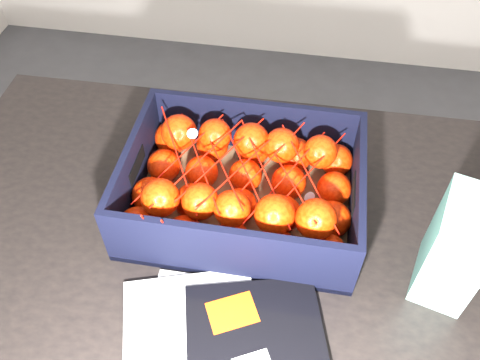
# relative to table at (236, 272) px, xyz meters

# --- Properties ---
(room_shell) EXTENTS (3.54, 3.54, 2.50)m
(room_shell) POSITION_rel_table_xyz_m (0.21, -0.08, 0.60)
(room_shell) COLOR silver
(room_shell) RESTS_ON ground
(table) EXTENTS (1.21, 0.82, 0.75)m
(table) POSITION_rel_table_xyz_m (0.00, 0.00, 0.00)
(table) COLOR black
(table) RESTS_ON ground
(produce_crate) EXTENTS (0.42, 0.31, 0.13)m
(produce_crate) POSITION_rel_table_xyz_m (-0.00, 0.08, 0.14)
(produce_crate) COLOR olive
(produce_crate) RESTS_ON table
(clementine_heap) EXTENTS (0.40, 0.29, 0.12)m
(clementine_heap) POSITION_rel_table_xyz_m (-0.00, 0.08, 0.16)
(clementine_heap) COLOR red
(clementine_heap) RESTS_ON produce_crate
(mesh_net) EXTENTS (0.34, 0.27, 0.09)m
(mesh_net) POSITION_rel_table_xyz_m (-0.01, 0.07, 0.21)
(mesh_net) COLOR red
(mesh_net) RESTS_ON clementine_heap
(retail_carton) EXTENTS (0.11, 0.14, 0.19)m
(retail_carton) POSITION_rel_table_xyz_m (0.35, -0.01, 0.19)
(retail_carton) COLOR white
(retail_carton) RESTS_ON table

